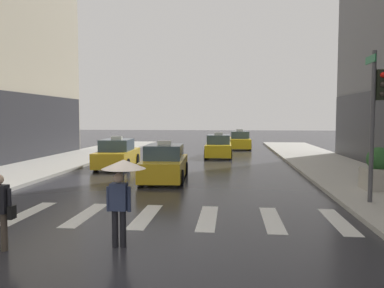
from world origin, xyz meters
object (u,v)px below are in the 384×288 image
at_px(pedestrian_with_umbrella, 122,179).
at_px(taxi_lead, 165,164).
at_px(taxi_third, 218,147).
at_px(traffic_light_pole, 376,105).
at_px(taxi_second, 117,155).
at_px(taxi_fourth, 240,141).
at_px(pedestrian_with_handbag, 0,208).
at_px(planter_near_corner, 379,170).

bearing_deg(pedestrian_with_umbrella, taxi_lead, 94.06).
bearing_deg(taxi_third, traffic_light_pole, -70.11).
distance_m(taxi_lead, taxi_third, 10.66).
distance_m(taxi_second, taxi_fourth, 15.71).
relative_size(taxi_fourth, pedestrian_with_handbag, 2.78).
bearing_deg(pedestrian_with_handbag, traffic_light_pole, 28.04).
xyz_separation_m(taxi_fourth, pedestrian_with_umbrella, (-3.18, -27.07, 0.79)).
xyz_separation_m(taxi_second, taxi_fourth, (7.28, 13.92, 0.00)).
xyz_separation_m(taxi_third, planter_near_corner, (6.42, -12.76, 0.15)).
distance_m(taxi_third, taxi_fourth, 7.69).
bearing_deg(pedestrian_with_umbrella, taxi_fourth, 83.29).
xyz_separation_m(pedestrian_with_handbag, planter_near_corner, (10.44, 7.30, -0.06)).
xyz_separation_m(pedestrian_with_umbrella, planter_near_corner, (7.91, 6.81, -0.64)).
relative_size(taxi_second, pedestrian_with_handbag, 2.80).
relative_size(taxi_third, pedestrian_with_handbag, 2.76).
xyz_separation_m(pedestrian_with_umbrella, pedestrian_with_handbag, (-2.53, -0.49, -0.58)).
height_order(traffic_light_pole, planter_near_corner, traffic_light_pole).
distance_m(pedestrian_with_umbrella, planter_near_corner, 10.45).
distance_m(taxi_lead, planter_near_corner, 8.86).
bearing_deg(planter_near_corner, taxi_third, 116.71).
xyz_separation_m(taxi_third, pedestrian_with_handbag, (-4.02, -20.06, 0.21)).
bearing_deg(taxi_lead, planter_near_corner, -15.14).
xyz_separation_m(taxi_second, planter_near_corner, (12.01, -6.34, 0.15)).
distance_m(pedestrian_with_handbag, planter_near_corner, 12.74).
relative_size(taxi_lead, taxi_third, 1.01).
bearing_deg(taxi_lead, taxi_second, 130.60).
relative_size(taxi_third, pedestrian_with_umbrella, 2.35).
bearing_deg(traffic_light_pole, planter_near_corner, 66.50).
height_order(pedestrian_with_handbag, planter_near_corner, planter_near_corner).
xyz_separation_m(traffic_light_pole, taxi_lead, (-7.57, 4.58, -2.53)).
bearing_deg(traffic_light_pole, taxi_fourth, 99.42).
relative_size(taxi_second, planter_near_corner, 2.89).
height_order(taxi_third, pedestrian_with_umbrella, pedestrian_with_umbrella).
height_order(taxi_second, pedestrian_with_handbag, taxi_second).
relative_size(taxi_lead, pedestrian_with_umbrella, 2.38).
distance_m(traffic_light_pole, taxi_second, 14.21).
distance_m(taxi_second, pedestrian_with_umbrella, 13.80).
xyz_separation_m(traffic_light_pole, pedestrian_with_umbrella, (-6.92, -4.54, -1.74)).
bearing_deg(taxi_lead, pedestrian_with_handbag, -101.07).
relative_size(taxi_lead, pedestrian_with_handbag, 2.79).
distance_m(taxi_lead, taxi_fourth, 18.35).
relative_size(traffic_light_pole, taxi_second, 1.04).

